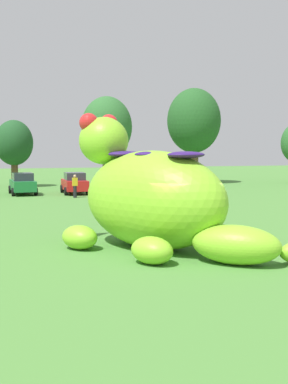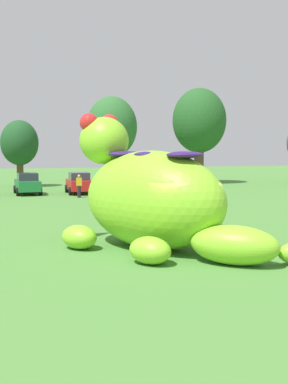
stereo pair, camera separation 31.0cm
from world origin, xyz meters
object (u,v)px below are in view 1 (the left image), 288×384
spectator_mid_field (75,186)px  car_green (23,184)px  giant_inflatable_creature (153,198)px  spectator_by_cars (155,185)px  spectator_near_inflatable (111,189)px  car_white (127,182)px  car_red (75,183)px

spectator_mid_field → car_green: bearing=132.4°
giant_inflatable_creature → spectator_by_cars: bearing=71.1°
car_green → spectator_by_cars: (9.70, -4.02, -0.01)m
giant_inflatable_creature → car_green: size_ratio=2.01×
car_green → spectator_near_inflatable: 8.76m
car_green → spectator_by_cars: car_green is taller
spectator_mid_field → spectator_by_cars: bearing=-1.6°
giant_inflatable_creature → car_white: bearing=76.7°
car_green → car_red: (4.03, -0.60, 0.00)m
spectator_mid_field → spectator_by_cars: same height
car_green → car_white: same height
giant_inflatable_creature → spectator_by_cars: (6.66, 19.49, -0.98)m
giant_inflatable_creature → spectator_mid_field: 19.69m
car_red → car_white: same height
car_green → spectator_mid_field: size_ratio=2.44×
car_red → car_green: bearing=171.5°
car_green → spectator_by_cars: size_ratio=2.44×
car_green → giant_inflatable_creature: bearing=-82.6°
spectator_near_inflatable → spectator_mid_field: bearing=124.9°
spectator_by_cars → car_green: bearing=157.5°
giant_inflatable_creature → spectator_by_cars: giant_inflatable_creature is taller
car_green → car_white: size_ratio=1.01×
car_red → car_white: bearing=0.1°
car_white → spectator_mid_field: car_white is taller
spectator_near_inflatable → spectator_mid_field: size_ratio=1.00×
car_green → spectator_mid_field: bearing=-47.6°
car_red → spectator_mid_field: bearing=-99.0°
spectator_mid_field → spectator_by_cars: (6.18, -0.17, 0.00)m
giant_inflatable_creature → spectator_near_inflatable: bearing=81.4°
giant_inflatable_creature → car_red: giant_inflatable_creature is taller
giant_inflatable_creature → spectator_by_cars: 20.62m
spectator_mid_field → car_red: bearing=81.0°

